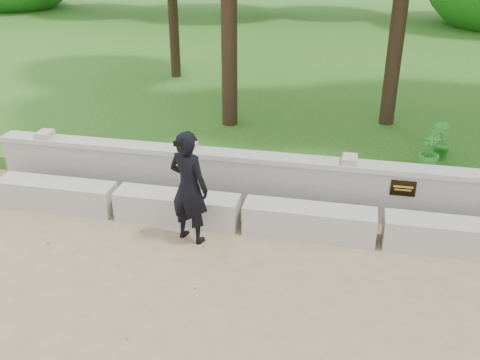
{
  "coord_description": "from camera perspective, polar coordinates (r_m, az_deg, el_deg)",
  "views": [
    {
      "loc": [
        -0.57,
        -4.87,
        4.13
      ],
      "look_at": [
        -1.96,
        1.59,
        0.94
      ],
      "focal_mm": 40.0,
      "sensor_mm": 36.0,
      "label": 1
    }
  ],
  "objects": [
    {
      "name": "man_main",
      "position": [
        7.41,
        -5.47,
        -0.78
      ],
      "size": [
        0.7,
        0.65,
        1.66
      ],
      "color": "black",
      "rests_on": "ground"
    },
    {
      "name": "ground",
      "position": [
        6.41,
        14.81,
        -15.39
      ],
      "size": [
        80.0,
        80.0,
        0.0
      ],
      "primitive_type": "plane",
      "color": "#A18463",
      "rests_on": "ground"
    },
    {
      "name": "lawn",
      "position": [
        19.29,
        13.9,
        13.07
      ],
      "size": [
        40.0,
        22.0,
        0.25
      ],
      "primitive_type": "cube",
      "color": "#265D16",
      "rests_on": "ground"
    },
    {
      "name": "concrete_bench",
      "position": [
        7.83,
        14.68,
        -5.05
      ],
      "size": [
        11.9,
        0.45,
        0.45
      ],
      "color": "beige",
      "rests_on": "ground"
    },
    {
      "name": "shrub_a",
      "position": [
        9.29,
        -5.2,
        3.06
      ],
      "size": [
        0.38,
        0.39,
        0.62
      ],
      "primitive_type": "imported",
      "rotation": [
        0.0,
        0.0,
        0.81
      ],
      "color": "green",
      "rests_on": "lawn"
    },
    {
      "name": "shrub_d",
      "position": [
        9.78,
        19.56,
        2.9
      ],
      "size": [
        0.44,
        0.46,
        0.65
      ],
      "primitive_type": "imported",
      "rotation": [
        0.0,
        0.0,
        5.12
      ],
      "color": "green",
      "rests_on": "lawn"
    },
    {
      "name": "shrub_b",
      "position": [
        10.26,
        20.62,
        3.89
      ],
      "size": [
        0.47,
        0.47,
        0.67
      ],
      "primitive_type": "imported",
      "rotation": [
        0.0,
        0.0,
        2.4
      ],
      "color": "green",
      "rests_on": "lawn"
    },
    {
      "name": "parapet_wall",
      "position": [
        8.34,
        14.77,
        -1.21
      ],
      "size": [
        12.5,
        0.35,
        0.9
      ],
      "color": "#B2AFA8",
      "rests_on": "ground"
    }
  ]
}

